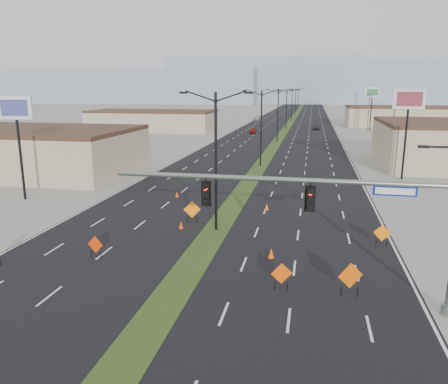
% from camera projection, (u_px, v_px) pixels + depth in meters
% --- Properties ---
extents(ground, '(600.00, 600.00, 0.00)m').
position_uv_depth(ground, '(163.00, 308.00, 20.91)').
color(ground, gray).
rests_on(ground, ground).
extents(road_surface, '(25.00, 400.00, 0.02)m').
position_uv_depth(road_surface, '(287.00, 128.00, 116.28)').
color(road_surface, black).
rests_on(road_surface, ground).
extents(median_strip, '(2.00, 400.00, 0.04)m').
position_uv_depth(median_strip, '(287.00, 128.00, 116.28)').
color(median_strip, '#244418').
rests_on(median_strip, ground).
extents(building_sw_far, '(30.00, 14.00, 4.50)m').
position_uv_depth(building_sw_far, '(153.00, 121.00, 107.58)').
color(building_sw_far, tan).
rests_on(building_sw_far, ground).
extents(building_se_far, '(44.00, 16.00, 5.00)m').
position_uv_depth(building_se_far, '(431.00, 118.00, 117.95)').
color(building_se_far, tan).
rests_on(building_se_far, ground).
extents(mesa_west, '(180.00, 50.00, 22.00)m').
position_uv_depth(mesa_west, '(132.00, 87.00, 308.38)').
color(mesa_west, '#8794A7').
rests_on(mesa_west, ground).
extents(mesa_center, '(220.00, 50.00, 28.00)m').
position_uv_depth(mesa_center, '(364.00, 82.00, 296.10)').
color(mesa_center, '#8794A7').
rests_on(mesa_center, ground).
extents(mesa_backdrop, '(140.00, 50.00, 32.00)m').
position_uv_depth(mesa_backdrop, '(265.00, 80.00, 328.12)').
color(mesa_backdrop, '#8794A7').
rests_on(mesa_backdrop, ground).
extents(signal_mast, '(16.30, 0.60, 8.00)m').
position_uv_depth(signal_mast, '(351.00, 210.00, 20.06)').
color(signal_mast, slate).
rests_on(signal_mast, ground).
extents(streetlight_0, '(5.15, 0.24, 10.02)m').
position_uv_depth(streetlight_0, '(216.00, 158.00, 31.10)').
color(streetlight_0, black).
rests_on(streetlight_0, ground).
extents(streetlight_1, '(5.15, 0.24, 10.02)m').
position_uv_depth(streetlight_1, '(261.00, 126.00, 57.80)').
color(streetlight_1, black).
rests_on(streetlight_1, ground).
extents(streetlight_2, '(5.15, 0.24, 10.02)m').
position_uv_depth(streetlight_2, '(278.00, 114.00, 84.50)').
color(streetlight_2, black).
rests_on(streetlight_2, ground).
extents(streetlight_3, '(5.15, 0.24, 10.02)m').
position_uv_depth(streetlight_3, '(287.00, 108.00, 111.20)').
color(streetlight_3, black).
rests_on(streetlight_3, ground).
extents(streetlight_4, '(5.15, 0.24, 10.02)m').
position_uv_depth(streetlight_4, '(292.00, 104.00, 137.91)').
color(streetlight_4, black).
rests_on(streetlight_4, ground).
extents(streetlight_5, '(5.15, 0.24, 10.02)m').
position_uv_depth(streetlight_5, '(295.00, 101.00, 164.61)').
color(streetlight_5, black).
rests_on(streetlight_5, ground).
extents(streetlight_6, '(5.15, 0.24, 10.02)m').
position_uv_depth(streetlight_6, '(298.00, 99.00, 191.31)').
color(streetlight_6, black).
rests_on(streetlight_6, ground).
extents(utility_pole_1, '(1.60, 0.20, 9.00)m').
position_uv_depth(utility_pole_1, '(393.00, 122.00, 73.21)').
color(utility_pole_1, '#4C3823').
rests_on(utility_pole_1, ground).
extents(utility_pole_2, '(1.60, 0.20, 9.00)m').
position_uv_depth(utility_pole_2, '(369.00, 112.00, 106.59)').
color(utility_pole_2, '#4C3823').
rests_on(utility_pole_2, ground).
extents(utility_pole_3, '(1.60, 0.20, 9.00)m').
position_uv_depth(utility_pole_3, '(356.00, 106.00, 139.97)').
color(utility_pole_3, '#4C3823').
rests_on(utility_pole_3, ground).
extents(car_left, '(1.67, 3.81, 1.28)m').
position_uv_depth(car_left, '(253.00, 130.00, 101.75)').
color(car_left, maroon).
rests_on(car_left, ground).
extents(car_mid, '(1.69, 4.16, 1.34)m').
position_uv_depth(car_mid, '(317.00, 127.00, 110.81)').
color(car_mid, black).
rests_on(car_mid, ground).
extents(car_far, '(2.28, 5.31, 1.52)m').
position_uv_depth(car_far, '(257.00, 118.00, 141.67)').
color(car_far, '#A8AEB1').
rests_on(car_far, ground).
extents(construction_sign_1, '(1.08, 0.26, 1.45)m').
position_uv_depth(construction_sign_1, '(95.00, 245.00, 26.78)').
color(construction_sign_1, red).
rests_on(construction_sign_1, ground).
extents(construction_sign_2, '(1.28, 0.40, 1.76)m').
position_uv_depth(construction_sign_2, '(192.00, 210.00, 33.82)').
color(construction_sign_2, orange).
rests_on(construction_sign_2, ground).
extents(construction_sign_3, '(1.08, 0.41, 1.51)m').
position_uv_depth(construction_sign_3, '(282.00, 275.00, 22.52)').
color(construction_sign_3, '#E14804').
rests_on(construction_sign_3, ground).
extents(construction_sign_4, '(1.24, 0.60, 1.80)m').
position_uv_depth(construction_sign_4, '(350.00, 277.00, 21.83)').
color(construction_sign_4, '#D74E04').
rests_on(construction_sign_4, ground).
extents(construction_sign_5, '(1.12, 0.19, 1.50)m').
position_uv_depth(construction_sign_5, '(382.00, 234.00, 28.82)').
color(construction_sign_5, orange).
rests_on(construction_sign_5, ground).
extents(cone_0, '(0.42, 0.42, 0.58)m').
position_uv_depth(cone_0, '(181.00, 225.00, 32.61)').
color(cone_0, '#F63105').
rests_on(cone_0, ground).
extents(cone_1, '(0.46, 0.46, 0.63)m').
position_uv_depth(cone_1, '(271.00, 253.00, 26.96)').
color(cone_1, '#FF4B05').
rests_on(cone_1, ground).
extents(cone_2, '(0.35, 0.35, 0.54)m').
position_uv_depth(cone_2, '(267.00, 207.00, 37.63)').
color(cone_2, '#FF6905').
rests_on(cone_2, ground).
extents(cone_3, '(0.38, 0.38, 0.55)m').
position_uv_depth(cone_3, '(177.00, 194.00, 42.08)').
color(cone_3, '#FF3A05').
rests_on(cone_3, ground).
extents(pole_sign_west, '(3.14, 0.79, 9.57)m').
position_uv_depth(pole_sign_west, '(16.00, 116.00, 39.60)').
color(pole_sign_west, black).
rests_on(pole_sign_west, ground).
extents(pole_sign_east_near, '(3.29, 1.29, 10.20)m').
position_uv_depth(pole_sign_east_near, '(409.00, 106.00, 48.48)').
color(pole_sign_east_near, black).
rests_on(pole_sign_east_near, ground).
extents(pole_sign_east_far, '(3.41, 0.64, 10.42)m').
position_uv_depth(pole_sign_east_far, '(372.00, 95.00, 105.80)').
color(pole_sign_east_far, black).
rests_on(pole_sign_east_far, ground).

